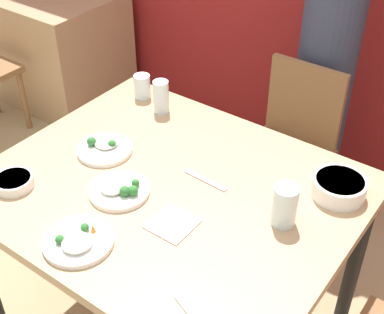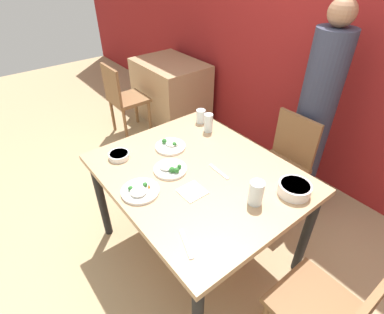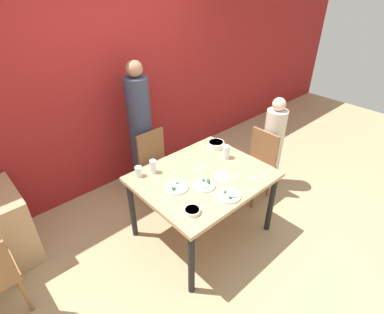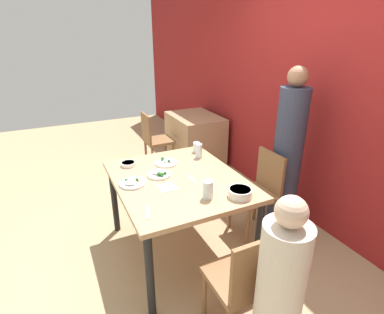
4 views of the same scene
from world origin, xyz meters
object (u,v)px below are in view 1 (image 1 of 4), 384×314
chair_adult_spot (289,146)px  plate_rice_adult (78,241)px  bowl_curry (339,187)px  glass_water_tall (142,86)px  person_adult (326,64)px

chair_adult_spot → plate_rice_adult: chair_adult_spot is taller
bowl_curry → plate_rice_adult: bearing=-128.4°
chair_adult_spot → bowl_curry: size_ratio=4.65×
glass_water_tall → person_adult: bearing=55.1°
chair_adult_spot → bowl_curry: bearing=-51.3°
chair_adult_spot → plate_rice_adult: size_ratio=3.89×
chair_adult_spot → glass_water_tall: 0.78m
glass_water_tall → chair_adult_spot: bearing=39.8°
person_adult → plate_rice_adult: bearing=-93.9°
plate_rice_adult → chair_adult_spot: bearing=85.2°
bowl_curry → glass_water_tall: size_ratio=1.75×
chair_adult_spot → plate_rice_adult: 1.30m
person_adult → plate_rice_adult: person_adult is taller
person_adult → bowl_curry: 0.98m
chair_adult_spot → person_adult: person_adult is taller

